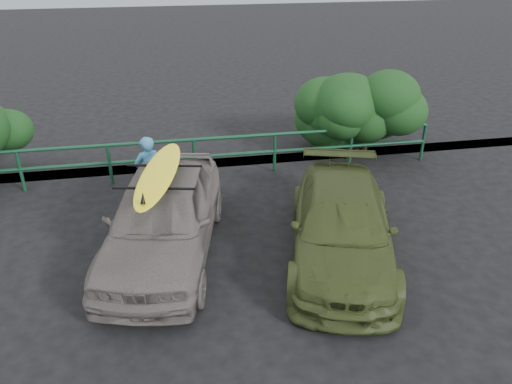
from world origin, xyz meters
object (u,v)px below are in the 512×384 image
(sedan, at_px, (163,216))
(olive_vehicle, at_px, (342,226))
(man, at_px, (149,173))
(guardrail, at_px, (153,161))
(surfboard, at_px, (159,173))

(sedan, bearing_deg, olive_vehicle, -0.50)
(man, bearing_deg, guardrail, -115.90)
(guardrail, distance_m, man, 1.37)
(guardrail, xyz_separation_m, olive_vehicle, (3.39, -3.91, 0.13))
(sedan, xyz_separation_m, man, (-0.27, 1.87, 0.04))
(olive_vehicle, height_order, man, man)
(sedan, bearing_deg, surfboard, 0.00)
(surfboard, bearing_deg, sedan, 0.00)
(surfboard, bearing_deg, olive_vehicle, -0.50)
(guardrail, bearing_deg, surfboard, -86.17)
(man, relative_size, surfboard, 0.58)
(guardrail, xyz_separation_m, surfboard, (0.21, -3.21, 1.13))
(surfboard, bearing_deg, man, 110.29)
(olive_vehicle, bearing_deg, surfboard, -175.86)
(olive_vehicle, xyz_separation_m, man, (-3.44, 2.58, 0.17))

